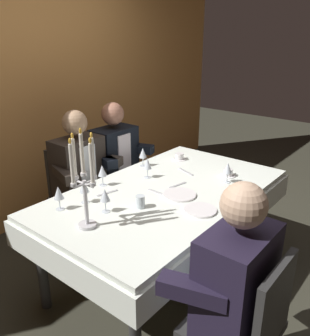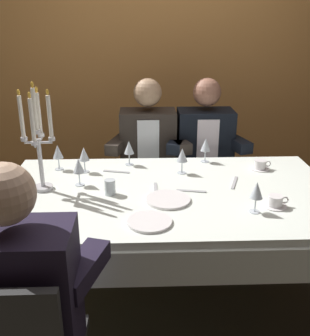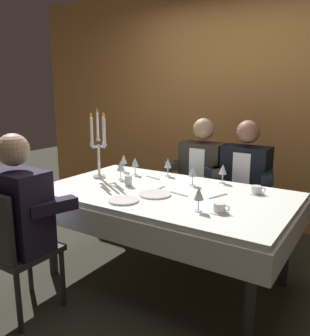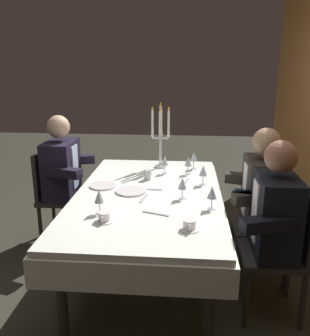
% 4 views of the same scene
% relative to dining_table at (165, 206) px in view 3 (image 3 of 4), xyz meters
% --- Properties ---
extents(ground_plane, '(12.00, 12.00, 0.00)m').
position_rel_dining_table_xyz_m(ground_plane, '(0.00, 0.00, -0.62)').
color(ground_plane, '#333126').
extents(back_wall, '(6.00, 0.12, 2.70)m').
position_rel_dining_table_xyz_m(back_wall, '(0.00, 1.66, 0.73)').
color(back_wall, '#D48D47').
rests_on(back_wall, ground_plane).
extents(dining_table, '(1.94, 1.14, 0.74)m').
position_rel_dining_table_xyz_m(dining_table, '(0.00, 0.00, 0.00)').
color(dining_table, white).
rests_on(dining_table, ground_plane).
extents(candelabra, '(0.19, 0.19, 0.61)m').
position_rel_dining_table_xyz_m(candelabra, '(-0.72, 0.05, 0.41)').
color(candelabra, silver).
rests_on(candelabra, dining_table).
extents(dinner_plate_0, '(0.24, 0.24, 0.01)m').
position_rel_dining_table_xyz_m(dinner_plate_0, '(-0.01, -0.13, 0.13)').
color(dinner_plate_0, white).
rests_on(dinner_plate_0, dining_table).
extents(dinner_plate_1, '(0.22, 0.22, 0.01)m').
position_rel_dining_table_xyz_m(dinner_plate_1, '(-0.12, -0.37, 0.13)').
color(dinner_plate_1, white).
rests_on(dinner_plate_1, dining_table).
extents(wine_glass_0, '(0.07, 0.07, 0.16)m').
position_rel_dining_table_xyz_m(wine_glass_0, '(0.42, -0.28, 0.24)').
color(wine_glass_0, silver).
rests_on(wine_glass_0, dining_table).
extents(wine_glass_1, '(0.07, 0.07, 0.16)m').
position_rel_dining_table_xyz_m(wine_glass_1, '(-0.52, 0.10, 0.23)').
color(wine_glass_1, silver).
rests_on(wine_glass_1, dining_table).
extents(wine_glass_2, '(0.07, 0.07, 0.16)m').
position_rel_dining_table_xyz_m(wine_glass_2, '(-0.51, 0.31, 0.23)').
color(wine_glass_2, silver).
rests_on(wine_glass_2, dining_table).
extents(wine_glass_3, '(0.07, 0.07, 0.16)m').
position_rel_dining_table_xyz_m(wine_glass_3, '(0.28, 0.47, 0.23)').
color(wine_glass_3, silver).
rests_on(wine_glass_3, dining_table).
extents(wine_glass_4, '(0.07, 0.07, 0.16)m').
position_rel_dining_table_xyz_m(wine_glass_4, '(-0.68, 0.36, 0.23)').
color(wine_glass_4, silver).
rests_on(wine_glass_4, dining_table).
extents(wine_glass_5, '(0.07, 0.07, 0.16)m').
position_rel_dining_table_xyz_m(wine_glass_5, '(-0.23, 0.43, 0.24)').
color(wine_glass_5, silver).
rests_on(wine_glass_5, dining_table).
extents(wine_glass_6, '(0.07, 0.07, 0.16)m').
position_rel_dining_table_xyz_m(wine_glass_6, '(0.10, 0.26, 0.24)').
color(wine_glass_6, silver).
rests_on(wine_glass_6, dining_table).
extents(water_tumbler_0, '(0.06, 0.06, 0.09)m').
position_rel_dining_table_xyz_m(water_tumbler_0, '(-0.33, -0.04, 0.16)').
color(water_tumbler_0, silver).
rests_on(water_tumbler_0, dining_table).
extents(coffee_cup_0, '(0.13, 0.12, 0.06)m').
position_rel_dining_table_xyz_m(coffee_cup_0, '(0.61, 0.31, 0.15)').
color(coffee_cup_0, white).
rests_on(coffee_cup_0, dining_table).
extents(coffee_cup_1, '(0.13, 0.12, 0.06)m').
position_rel_dining_table_xyz_m(coffee_cup_1, '(0.54, -0.22, 0.15)').
color(coffee_cup_1, white).
rests_on(coffee_cup_1, dining_table).
extents(fork_0, '(0.02, 0.17, 0.01)m').
position_rel_dining_table_xyz_m(fork_0, '(-0.08, 0.02, 0.12)').
color(fork_0, '#B7B7BC').
rests_on(fork_0, dining_table).
extents(fork_1, '(0.17, 0.06, 0.01)m').
position_rel_dining_table_xyz_m(fork_1, '(-0.31, 0.30, 0.12)').
color(fork_1, '#B7B7BC').
rests_on(fork_1, dining_table).
extents(knife_2, '(0.08, 0.18, 0.01)m').
position_rel_dining_table_xyz_m(knife_2, '(0.40, 0.09, 0.12)').
color(knife_2, '#B7B7BC').
rests_on(knife_2, dining_table).
extents(spoon_3, '(0.17, 0.05, 0.01)m').
position_rel_dining_table_xyz_m(spoon_3, '(0.13, -0.02, 0.12)').
color(spoon_3, '#B7B7BC').
rests_on(spoon_3, dining_table).
extents(seated_diner_0, '(0.63, 0.48, 1.24)m').
position_rel_dining_table_xyz_m(seated_diner_0, '(-0.60, -0.89, 0.11)').
color(seated_diner_0, '#2D2D2C').
rests_on(seated_diner_0, ground_plane).
extents(seated_diner_1, '(0.63, 0.48, 1.24)m').
position_rel_dining_table_xyz_m(seated_diner_1, '(-0.10, 0.89, 0.11)').
color(seated_diner_1, '#2D2D2C').
rests_on(seated_diner_1, ground_plane).
extents(seated_diner_2, '(0.63, 0.48, 1.24)m').
position_rel_dining_table_xyz_m(seated_diner_2, '(0.34, 0.89, 0.11)').
color(seated_diner_2, '#2D2D2C').
rests_on(seated_diner_2, ground_plane).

